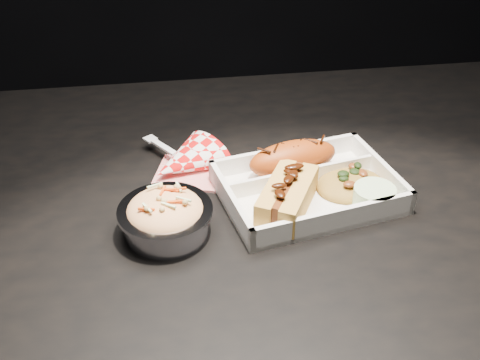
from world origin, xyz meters
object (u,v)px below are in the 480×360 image
Objects in this scene: fried_pastry at (293,158)px; napkin_fork at (185,162)px; dining_table at (281,232)px; hotdog at (287,194)px; food_tray at (307,191)px; foil_coleslaw_cup at (165,215)px.

fried_pastry is 0.90× the size of napkin_fork.
hotdog is (-0.01, -0.07, 0.12)m from dining_table.
foil_coleslaw_cup is (-0.21, -0.06, 0.02)m from food_tray.
napkin_fork reaches higher than hotdog.
fried_pastry is at bearing 41.15° from napkin_fork.
fried_pastry is at bearing 90.00° from food_tray.
napkin_fork is at bearing 156.57° from dining_table.
foil_coleslaw_cup is (-0.17, -0.02, -0.00)m from hotdog.
hotdog is 0.17m from foil_coleslaw_cup.
foil_coleslaw_cup is at bearing -154.47° from dining_table.
napkin_fork reaches higher than dining_table.
food_tray is 0.06m from hotdog.
hotdog is 1.08× the size of foil_coleslaw_cup.
food_tray is at bearing -19.09° from hotdog.
hotdog is at bearing -107.14° from fried_pastry.
food_tray is at bearing 14.83° from foil_coleslaw_cup.
hotdog is (-0.04, -0.04, 0.02)m from food_tray.
foil_coleslaw_cup is 0.81× the size of napkin_fork.
foil_coleslaw_cup is (-0.20, -0.11, -0.00)m from fried_pastry.
fried_pastry is at bearing 28.85° from foil_coleslaw_cup.
fried_pastry is 0.23m from foil_coleslaw_cup.
dining_table is 0.11m from food_tray.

